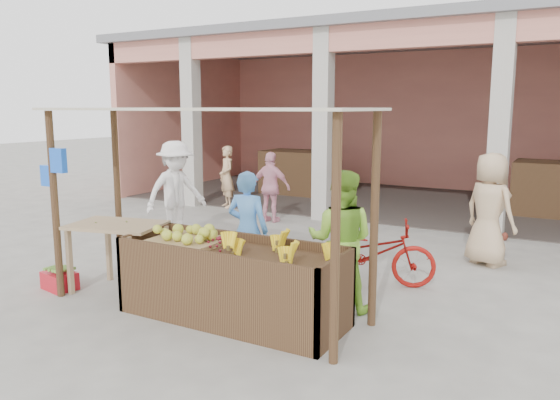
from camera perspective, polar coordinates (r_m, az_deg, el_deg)
The scene contains 19 objects.
ground at distance 6.70m, azimuth -8.56°, elevation -11.35°, with size 60.00×60.00×0.00m, color slate.
market_building at distance 14.36m, azimuth 14.06°, elevation 10.63°, with size 14.40×6.40×4.20m.
fruit_stall at distance 6.28m, azimuth -5.00°, elevation -8.83°, with size 2.60×0.95×0.80m, color brown.
stall_awning at distance 6.33m, azimuth -8.78°, elevation 5.81°, with size 4.09×1.35×2.39m.
banana_heap at distance 5.85m, azimuth 0.05°, elevation -5.03°, with size 1.18×0.64×0.21m, color yellow, non-canonical shape.
melon_tray at distance 6.51m, azimuth -9.74°, elevation -3.71°, with size 0.83×0.72×0.21m.
berry_heap at distance 6.28m, azimuth -6.30°, elevation -4.33°, with size 0.49×0.40×0.16m, color maroon.
side_table at distance 7.30m, azimuth -16.67°, elevation -3.47°, with size 1.29×1.00×0.93m.
papaya_pile at distance 7.25m, azimuth -16.76°, elevation -1.57°, with size 0.72×0.41×0.21m, color #4F842B, non-canonical shape.
red_crate at distance 7.89m, azimuth -22.03°, elevation -7.81°, with size 0.45×0.32×0.23m, color red.
plantain_bundle at distance 7.84m, azimuth -22.10°, elevation -6.76°, with size 0.35×0.24×0.07m, color #669937, non-canonical shape.
produce_sacks at distance 10.65m, azimuth 21.56°, elevation -2.34°, with size 0.79×0.49×0.60m.
vendor_blue at distance 7.22m, azimuth -3.39°, elevation -2.75°, with size 0.63×0.46×1.68m, color #549BEF.
vendor_green at distance 6.49m, azimuth 6.37°, elevation -3.82°, with size 0.85×0.49×1.77m, color #86C435.
motorcycle at distance 7.48m, azimuth 9.51°, elevation -5.36°, with size 1.79×0.62×0.93m, color maroon.
shopper_a at distance 9.90m, azimuth -10.85°, elevation 1.28°, with size 1.25×0.63×1.95m, color white.
shopper_b at distance 11.39m, azimuth -0.94°, elevation 1.59°, with size 0.93×0.49×1.58m, color pink.
shopper_c at distance 8.84m, azimuth 21.08°, elevation -0.33°, with size 0.92×0.60×1.91m, color tan.
shopper_e at distance 13.14m, azimuth -5.59°, elevation 2.56°, with size 0.57×0.44×1.55m, color #D9AB7C.
Camera 1 is at (3.87, -4.92, 2.39)m, focal length 35.00 mm.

